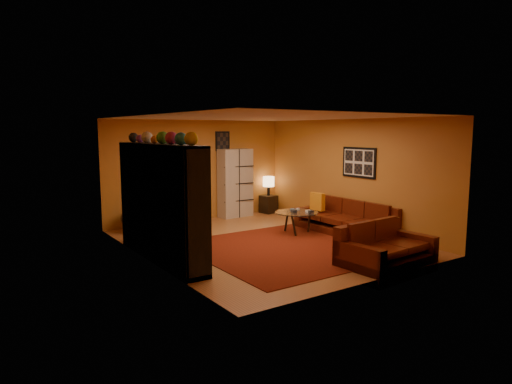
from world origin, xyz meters
TOP-DOWN VIEW (x-y plane):
  - floor at (0.00, 0.00)m, footprint 6.00×6.00m
  - ceiling at (0.00, 0.00)m, footprint 6.00×6.00m
  - wall_back at (0.00, 3.00)m, footprint 6.00×0.00m
  - wall_front at (0.00, -3.00)m, footprint 6.00×0.00m
  - wall_left at (-2.50, 0.00)m, footprint 0.00×6.00m
  - wall_right at (2.50, 0.00)m, footprint 0.00×6.00m
  - rug at (0.10, -0.70)m, footprint 3.60×3.60m
  - doorway at (-0.70, 2.96)m, footprint 0.95×0.10m
  - wall_art_right at (2.48, -0.30)m, footprint 0.03×1.00m
  - wall_art_back at (0.75, 2.98)m, footprint 0.42×0.03m
  - entertainment_unit at (-2.27, 0.00)m, footprint 0.45×3.00m
  - tv at (-2.23, -0.07)m, footprint 1.02×0.13m
  - sofa at (2.14, -0.32)m, footprint 1.00×2.45m
  - loveseat at (0.87, -2.41)m, footprint 1.73×1.10m
  - throw_pillow at (1.95, 0.51)m, footprint 0.12×0.42m
  - coffee_table at (1.09, 0.25)m, footprint 0.98×0.98m
  - storage_cabinet at (1.03, 2.80)m, footprint 0.95×0.48m
  - bowl_chair at (-1.84, 2.50)m, footprint 0.73×0.73m
  - side_table at (2.11, 2.75)m, footprint 0.45×0.45m
  - table_lamp at (2.11, 2.75)m, footprint 0.32×0.32m

SIDE VIEW (x-z plane):
  - floor at x=0.00m, z-range 0.00..0.00m
  - rug at x=0.10m, z-range 0.00..0.01m
  - side_table at x=2.11m, z-range 0.00..0.50m
  - loveseat at x=0.87m, z-range -0.14..0.71m
  - sofa at x=2.14m, z-range -0.14..0.71m
  - bowl_chair at x=-1.84m, z-range 0.02..0.61m
  - coffee_table at x=1.09m, z-range 0.20..0.69m
  - throw_pillow at x=1.95m, z-range 0.42..0.84m
  - table_lamp at x=2.11m, z-range 0.62..1.15m
  - storage_cabinet at x=1.03m, z-range 0.00..1.84m
  - tv at x=-2.23m, z-range 0.72..1.31m
  - doorway at x=-0.70m, z-range 0.00..2.04m
  - entertainment_unit at x=-2.27m, z-range 0.00..2.10m
  - wall_back at x=0.00m, z-range -1.70..4.30m
  - wall_front at x=0.00m, z-range -1.70..4.30m
  - wall_left at x=-2.50m, z-range -1.70..4.30m
  - wall_right at x=2.50m, z-range -1.70..4.30m
  - wall_art_right at x=2.48m, z-range 1.25..1.95m
  - wall_art_back at x=0.75m, z-range 1.79..2.31m
  - ceiling at x=0.00m, z-range 2.60..2.60m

